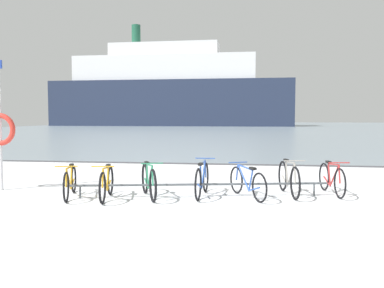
% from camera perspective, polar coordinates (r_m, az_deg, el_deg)
% --- Properties ---
extents(ground, '(80.00, 132.00, 0.08)m').
position_cam_1_polar(ground, '(58.97, 7.20, 2.08)').
color(ground, white).
extents(bike_rack, '(5.62, 1.18, 0.31)m').
position_cam_1_polar(bike_rack, '(9.00, 1.00, -5.71)').
color(bike_rack, '#4C5156').
rests_on(bike_rack, ground).
extents(bicycle_0, '(0.62, 1.68, 0.75)m').
position_cam_1_polar(bicycle_0, '(9.34, -16.63, -5.08)').
color(bicycle_0, black).
rests_on(bicycle_0, ground).
extents(bicycle_1, '(0.47, 1.61, 0.77)m').
position_cam_1_polar(bicycle_1, '(8.95, -11.82, -5.36)').
color(bicycle_1, black).
rests_on(bicycle_1, ground).
extents(bicycle_2, '(0.76, 1.59, 0.81)m').
position_cam_1_polar(bicycle_2, '(8.98, -6.06, -5.15)').
color(bicycle_2, black).
rests_on(bicycle_2, ground).
extents(bicycle_3, '(0.46, 1.72, 0.81)m').
position_cam_1_polar(bicycle_3, '(9.10, 1.42, -5.00)').
color(bicycle_3, black).
rests_on(bicycle_3, ground).
extents(bicycle_4, '(0.84, 1.53, 0.74)m').
position_cam_1_polar(bicycle_4, '(9.00, 7.70, -5.32)').
color(bicycle_4, black).
rests_on(bicycle_4, ground).
extents(bicycle_5, '(0.48, 1.77, 0.84)m').
position_cam_1_polar(bicycle_5, '(9.45, 13.32, -4.69)').
color(bicycle_5, black).
rests_on(bicycle_5, ground).
extents(bicycle_6, '(0.46, 1.65, 0.78)m').
position_cam_1_polar(bicycle_6, '(9.83, 18.88, -4.61)').
color(bicycle_6, black).
rests_on(bicycle_6, ground).
extents(rescue_post, '(0.78, 0.12, 3.25)m').
position_cam_1_polar(rescue_post, '(10.76, -25.22, 2.24)').
color(rescue_post, silver).
rests_on(rescue_post, ground).
extents(ferry_ship, '(45.58, 9.75, 19.28)m').
position_cam_1_polar(ferry_ship, '(79.00, -3.19, 7.27)').
color(ferry_ship, '#232D47').
rests_on(ferry_ship, ground).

